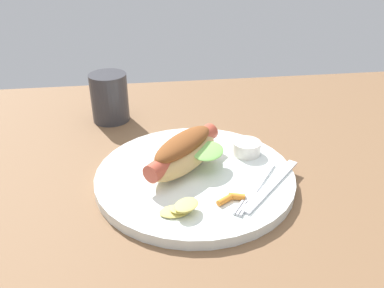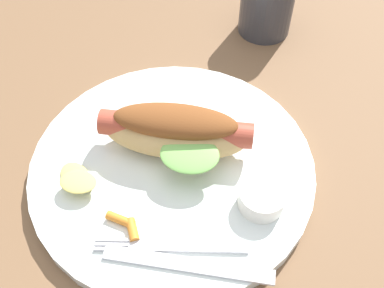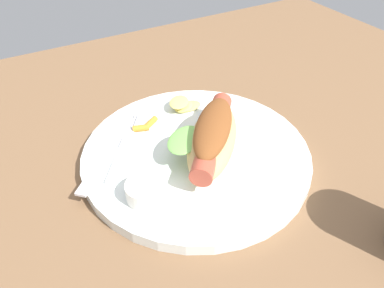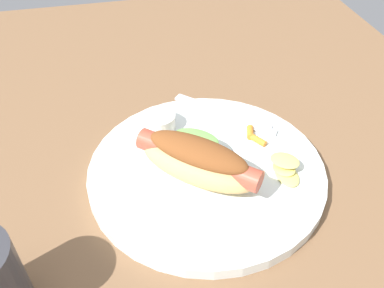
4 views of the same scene
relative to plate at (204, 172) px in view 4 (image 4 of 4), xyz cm
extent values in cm
cube|color=brown|center=(0.18, -0.37, -1.70)|extent=(120.00, 90.00, 1.80)
cylinder|color=white|center=(0.00, 0.00, 0.00)|extent=(30.57, 30.57, 1.60)
ellipsoid|color=tan|center=(-1.37, 1.21, 3.08)|extent=(14.61, 15.41, 4.57)
cylinder|color=#B24733|center=(-1.37, 1.21, 3.88)|extent=(12.80, 13.93, 2.74)
ellipsoid|color=brown|center=(-1.37, 1.21, 5.12)|extent=(11.98, 12.71, 2.65)
ellipsoid|color=#7FC65B|center=(2.31, 0.50, 4.00)|extent=(7.29, 7.44, 1.32)
cylinder|color=white|center=(9.48, 4.22, 1.90)|extent=(4.62, 4.62, 2.20)
cube|color=silver|center=(9.28, -4.36, 1.00)|extent=(7.46, 9.83, 0.40)
cube|color=silver|center=(4.75, -9.98, 1.00)|extent=(2.10, 2.78, 0.40)
cube|color=silver|center=(5.12, -10.24, 1.00)|extent=(2.10, 2.78, 0.40)
cube|color=silver|center=(5.48, -10.50, 1.00)|extent=(2.10, 2.78, 0.40)
cube|color=silver|center=(10.75, -5.40, 0.98)|extent=(11.88, 12.42, 0.36)
ellipsoid|color=#D9C964|center=(-3.85, -9.76, 1.05)|extent=(4.26, 2.97, 0.50)
ellipsoid|color=#D9C964|center=(-2.89, -9.70, 1.37)|extent=(3.91, 3.49, 1.04)
ellipsoid|color=#D9C964|center=(-2.30, -9.95, 2.15)|extent=(4.65, 4.68, 0.70)
cylinder|color=orange|center=(3.36, -8.32, 1.23)|extent=(2.89, 2.29, 0.87)
cylinder|color=orange|center=(4.99, -7.90, 1.26)|extent=(2.47, 1.58, 0.92)
camera|label=1|loc=(-7.29, -52.23, 34.78)|focal=37.88mm
camera|label=2|loc=(24.40, -14.26, 39.49)|focal=41.48mm
camera|label=3|loc=(18.78, 31.66, 32.56)|focal=33.90mm
camera|label=4|loc=(-36.94, 10.00, 38.52)|focal=38.99mm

